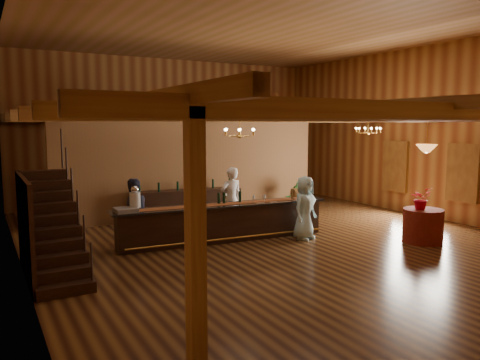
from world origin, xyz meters
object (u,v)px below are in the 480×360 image
chandelier_right (368,130)px  floor_plant (294,194)px  backbar_shelf (187,205)px  round_table (423,226)px  beverage_dispenser (135,199)px  tasting_bar (224,222)px  guest (305,208)px  bartender (231,200)px  chandelier_left (240,132)px  pendant_lamp (427,148)px  raffle_drum (296,193)px  staff_second (133,212)px

chandelier_right → floor_plant: chandelier_right is taller
backbar_shelf → round_table: (4.16, -5.51, -0.05)m
beverage_dispenser → tasting_bar: bearing=-6.2°
chandelier_right → guest: size_ratio=0.48×
backbar_shelf → bartender: size_ratio=1.89×
chandelier_left → pendant_lamp: 4.71m
guest → floor_plant: guest is taller
chandelier_left → bartender: size_ratio=0.44×
chandelier_left → bartender: chandelier_left is taller
beverage_dispenser → guest: bearing=-15.1°
backbar_shelf → chandelier_right: (5.22, -2.40, 2.33)m
bartender → chandelier_left: bearing=65.5°
raffle_drum → pendant_lamp: pendant_lamp is taller
backbar_shelf → chandelier_left: (-0.13, -3.60, 2.33)m
chandelier_right → staff_second: 7.86m
backbar_shelf → pendant_lamp: (4.16, -5.51, 1.92)m
beverage_dispenser → chandelier_left: bearing=-22.8°
staff_second → floor_plant: bearing=-158.6°
raffle_drum → guest: 0.74m
round_table → chandelier_right: 4.06m
chandelier_left → raffle_drum: bearing=13.5°
pendant_lamp → chandelier_left: bearing=156.0°
floor_plant → beverage_dispenser: bearing=-159.4°
raffle_drum → chandelier_left: chandelier_left is taller
chandelier_right → pendant_lamp: 3.31m
beverage_dispenser → guest: (4.17, -1.12, -0.41)m
beverage_dispenser → chandelier_right: 7.82m
pendant_lamp → guest: 3.38m
beverage_dispenser → raffle_drum: size_ratio=1.76×
beverage_dispenser → floor_plant: bearing=20.6°
tasting_bar → beverage_dispenser: (-2.24, 0.24, 0.76)m
tasting_bar → beverage_dispenser: size_ratio=9.60×
raffle_drum → floor_plant: bearing=55.0°
beverage_dispenser → staff_second: 0.56m
tasting_bar → raffle_drum: bearing=-1.2°
pendant_lamp → beverage_dispenser: bearing=156.4°
chandelier_right → bartender: 5.13m
staff_second → raffle_drum: bearing=172.5°
beverage_dispenser → floor_plant: (6.38, 2.40, -0.68)m
backbar_shelf → staff_second: size_ratio=2.04×
bartender → chandelier_right: bearing=172.4°
chandelier_right → staff_second: bearing=178.8°
pendant_lamp → staff_second: bearing=153.5°
chandelier_left → bartender: (0.60, 1.56, -1.91)m
backbar_shelf → tasting_bar: bearing=-85.6°
backbar_shelf → pendant_lamp: size_ratio=3.81×
raffle_drum → bartender: bartender is taller
tasting_bar → bartender: bartender is taller
raffle_drum → beverage_dispenser: bearing=173.8°
tasting_bar → floor_plant: 4.91m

